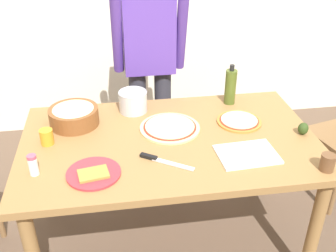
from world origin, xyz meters
TOP-DOWN VIEW (x-y plane):
  - ground at (0.00, 0.00)m, footprint 8.00×8.00m
  - dining_table at (0.00, 0.00)m, footprint 1.60×0.96m
  - person_cook at (-0.02, 0.76)m, footprint 0.49×0.25m
  - pizza_raw_on_board at (0.02, 0.10)m, footprint 0.34×0.34m
  - pizza_cooked_on_tray at (0.43, 0.11)m, footprint 0.26×0.26m
  - plate_with_slice at (-0.40, -0.26)m, footprint 0.26×0.26m
  - popcorn_bowl at (-0.52, 0.24)m, footprint 0.28×0.28m
  - olive_oil_bottle at (0.44, 0.36)m, footprint 0.07×0.07m
  - steel_pot at (-0.17, 0.35)m, footprint 0.17×0.17m
  - cup_orange at (-0.65, 0.05)m, footprint 0.07×0.07m
  - cup_small_brown at (0.70, -0.39)m, footprint 0.07×0.07m
  - salt_shaker at (-0.68, -0.22)m, footprint 0.04×0.04m
  - cutting_board_white at (0.37, -0.22)m, footprint 0.31×0.24m
  - chef_knife at (-0.08, -0.20)m, footprint 0.26×0.18m
  - avocado at (0.73, -0.06)m, footprint 0.06×0.06m

SIDE VIEW (x-z plane):
  - ground at x=0.00m, z-range 0.00..0.00m
  - dining_table at x=0.00m, z-range 0.29..1.05m
  - cutting_board_white at x=0.37m, z-range 0.76..0.77m
  - chef_knife at x=-0.08m, z-range 0.76..0.78m
  - plate_with_slice at x=-0.40m, z-range 0.76..0.78m
  - pizza_raw_on_board at x=0.02m, z-range 0.76..0.78m
  - pizza_cooked_on_tray at x=0.43m, z-range 0.76..0.78m
  - avocado at x=0.73m, z-range 0.76..0.83m
  - cup_orange at x=-0.65m, z-range 0.76..0.84m
  - cup_small_brown at x=0.70m, z-range 0.76..0.84m
  - salt_shaker at x=-0.68m, z-range 0.76..0.87m
  - popcorn_bowl at x=-0.52m, z-range 0.76..0.88m
  - steel_pot at x=-0.17m, z-range 0.76..0.89m
  - olive_oil_bottle at x=0.44m, z-range 0.75..1.00m
  - person_cook at x=-0.02m, z-range 0.13..1.75m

